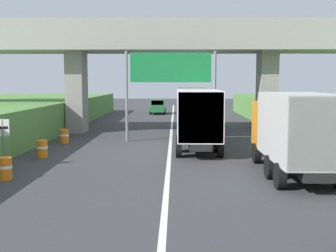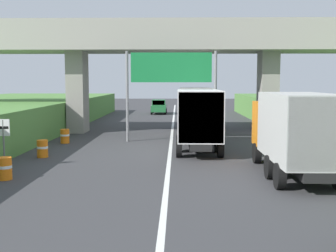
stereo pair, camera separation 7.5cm
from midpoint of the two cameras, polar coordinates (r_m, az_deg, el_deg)
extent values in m
cube|color=white|center=(26.88, 0.23, -2.46)|extent=(0.20, 92.31, 0.01)
cube|color=#9E998E|center=(33.25, 0.39, 10.71)|extent=(40.00, 4.80, 1.10)
cube|color=#9E998E|center=(31.16, 0.34, 13.07)|extent=(40.00, 0.36, 1.10)
cube|color=#9E998E|center=(35.57, 0.43, 12.17)|extent=(40.00, 0.36, 1.10)
cube|color=gray|center=(34.01, -12.01, 4.36)|extent=(1.30, 2.20, 6.16)
cube|color=gray|center=(33.85, 12.83, 4.33)|extent=(1.30, 2.20, 6.16)
cylinder|color=slate|center=(28.18, -5.55, 3.87)|extent=(0.18, 0.18, 5.86)
cylinder|color=slate|center=(28.11, 6.10, 3.86)|extent=(0.18, 0.18, 5.86)
cube|color=#167238|center=(28.00, 0.27, 7.73)|extent=(5.20, 0.12, 1.90)
cube|color=white|center=(27.98, 0.27, 7.73)|extent=(4.89, 0.01, 1.67)
cylinder|color=slate|center=(20.76, -20.98, -2.26)|extent=(0.08, 0.08, 2.20)
cube|color=white|center=(20.66, -21.07, -0.20)|extent=(0.60, 0.03, 0.76)
cube|color=black|center=(20.64, -21.08, -0.21)|extent=(0.50, 0.01, 0.12)
cube|color=black|center=(33.89, 3.37, 0.37)|extent=(1.10, 7.30, 0.36)
cube|color=#233D9E|center=(36.39, 3.21, 2.69)|extent=(2.10, 2.10, 2.10)
cube|color=#2D3842|center=(37.39, 3.16, 3.24)|extent=(1.89, 0.06, 0.90)
cube|color=#B7B7B2|center=(32.73, 3.46, 2.78)|extent=(2.30, 5.20, 2.60)
cube|color=gray|center=(30.16, 3.67, 2.52)|extent=(2.21, 0.04, 2.50)
cylinder|color=black|center=(36.47, 1.68, 0.48)|extent=(0.30, 0.96, 0.96)
cylinder|color=black|center=(36.54, 4.72, 0.48)|extent=(0.30, 0.96, 0.96)
cylinder|color=black|center=(31.41, 1.60, -0.38)|extent=(0.30, 0.96, 0.96)
cylinder|color=black|center=(31.51, 5.50, -0.39)|extent=(0.30, 0.96, 0.96)
cylinder|color=black|center=(33.09, 1.57, -0.06)|extent=(0.30, 0.96, 0.96)
cylinder|color=black|center=(33.18, 5.27, -0.07)|extent=(0.30, 0.96, 0.96)
cube|color=black|center=(24.80, 3.77, -1.64)|extent=(1.10, 7.30, 0.36)
cube|color=silver|center=(27.26, 3.53, 1.64)|extent=(2.10, 2.10, 2.10)
cube|color=#2D3842|center=(28.26, 3.44, 2.39)|extent=(1.89, 0.06, 0.90)
cube|color=silver|center=(23.61, 3.92, 1.59)|extent=(2.30, 5.20, 2.60)
cube|color=#A8A8A6|center=(21.04, 4.27, 1.07)|extent=(2.21, 0.04, 2.50)
cylinder|color=black|center=(27.37, 1.48, -1.30)|extent=(0.30, 0.96, 0.96)
cylinder|color=black|center=(27.46, 5.53, -1.31)|extent=(0.30, 0.96, 0.96)
cylinder|color=black|center=(22.34, 1.33, -2.92)|extent=(0.30, 0.96, 0.96)
cylinder|color=black|center=(22.46, 6.80, -2.92)|extent=(0.30, 0.96, 0.96)
cylinder|color=black|center=(24.01, 1.30, -2.31)|extent=(0.30, 0.96, 0.96)
cylinder|color=black|center=(24.12, 6.40, -2.31)|extent=(0.30, 0.96, 0.96)
cube|color=black|center=(18.88, 15.85, -4.22)|extent=(1.10, 7.30, 0.36)
cube|color=orange|center=(21.22, 14.15, 0.27)|extent=(2.10, 2.10, 2.10)
cube|color=#2D3842|center=(22.18, 13.58, 1.30)|extent=(1.89, 0.06, 0.90)
cube|color=#B7B7B2|center=(17.68, 16.85, -0.07)|extent=(2.30, 5.20, 2.60)
cube|color=gray|center=(15.23, 19.49, -1.07)|extent=(2.21, 0.04, 2.50)
cylinder|color=black|center=(21.20, 11.50, -3.52)|extent=(0.30, 0.96, 0.96)
cylinder|color=black|center=(21.64, 16.57, -3.46)|extent=(0.30, 0.96, 0.96)
cylinder|color=black|center=(16.30, 14.41, -6.41)|extent=(0.30, 0.96, 0.96)
cylinder|color=black|center=(17.91, 13.16, -5.27)|extent=(0.30, 0.96, 0.96)
cylinder|color=black|center=(18.48, 19.68, -5.12)|extent=(0.30, 0.96, 0.96)
cube|color=#236B38|center=(52.74, -1.40, 2.38)|extent=(1.76, 4.10, 0.76)
cube|color=#236B38|center=(52.55, -1.41, 3.13)|extent=(1.56, 1.90, 0.64)
cube|color=#2D3842|center=(51.64, -1.45, 3.08)|extent=(1.44, 0.06, 0.54)
cylinder|color=black|center=(54.07, -2.21, 2.06)|extent=(0.22, 0.64, 0.64)
cylinder|color=black|center=(54.01, -0.47, 2.06)|extent=(0.22, 0.64, 0.64)
cylinder|color=black|center=(51.54, -2.37, 1.87)|extent=(0.22, 0.64, 0.64)
cylinder|color=black|center=(51.47, -0.55, 1.87)|extent=(0.22, 0.64, 0.64)
cylinder|color=orange|center=(18.45, -20.85, -5.27)|extent=(0.56, 0.56, 0.90)
cylinder|color=white|center=(18.44, -20.86, -5.05)|extent=(0.57, 0.57, 0.12)
cylinder|color=orange|center=(23.24, -16.37, -2.89)|extent=(0.56, 0.56, 0.90)
cylinder|color=white|center=(23.23, -16.37, -2.72)|extent=(0.57, 0.57, 0.12)
cylinder|color=orange|center=(28.18, -13.60, -1.32)|extent=(0.56, 0.56, 0.90)
cylinder|color=white|center=(28.17, -13.60, -1.18)|extent=(0.57, 0.57, 0.12)
camera|label=1|loc=(0.04, -90.12, -0.01)|focal=46.22mm
camera|label=2|loc=(0.04, 89.88, 0.01)|focal=46.22mm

